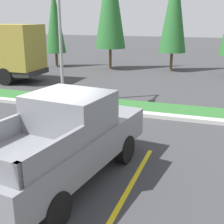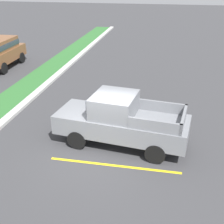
# 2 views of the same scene
# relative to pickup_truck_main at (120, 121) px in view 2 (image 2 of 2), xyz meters

# --- Properties ---
(ground_plane) EXTENTS (120.00, 120.00, 0.00)m
(ground_plane) POSITION_rel_pickup_truck_main_xyz_m (-0.84, 0.59, -1.04)
(ground_plane) COLOR #38383A
(parking_line_near) EXTENTS (0.12, 4.80, 0.01)m
(parking_line_near) POSITION_rel_pickup_truck_main_xyz_m (-1.56, -0.05, -1.04)
(parking_line_near) COLOR yellow
(parking_line_near) RESTS_ON ground
(parking_line_far) EXTENTS (0.12, 4.80, 0.01)m
(parking_line_far) POSITION_rel_pickup_truck_main_xyz_m (1.54, -0.05, -1.04)
(parking_line_far) COLOR yellow
(parking_line_far) RESTS_ON ground
(pickup_truck_main) EXTENTS (2.56, 5.43, 2.10)m
(pickup_truck_main) POSITION_rel_pickup_truck_main_xyz_m (0.00, 0.00, 0.00)
(pickup_truck_main) COLOR black
(pickup_truck_main) RESTS_ON ground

